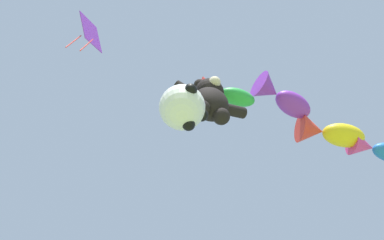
{
  "coord_description": "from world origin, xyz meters",
  "views": [
    {
      "loc": [
        -1.99,
        -0.04,
        1.03
      ],
      "look_at": [
        -0.27,
        3.96,
        10.94
      ],
      "focal_mm": 40.0,
      "sensor_mm": 36.0,
      "label": 1
    }
  ],
  "objects_px": {
    "teddy_bear_kite": "(210,100)",
    "soccer_ball_kite": "(183,108)",
    "fish_kite_cobalt": "(377,149)",
    "diamond_kite": "(90,34)",
    "fish_kite_emerald": "(224,94)",
    "fish_kite_violet": "(281,97)",
    "fish_kite_goldfin": "(327,133)"
  },
  "relations": [
    {
      "from": "soccer_ball_kite",
      "to": "fish_kite_cobalt",
      "type": "distance_m",
      "value": 7.52
    },
    {
      "from": "teddy_bear_kite",
      "to": "fish_kite_violet",
      "type": "bearing_deg",
      "value": -10.36
    },
    {
      "from": "teddy_bear_kite",
      "to": "fish_kite_cobalt",
      "type": "relative_size",
      "value": 1.01
    },
    {
      "from": "fish_kite_violet",
      "to": "fish_kite_cobalt",
      "type": "relative_size",
      "value": 0.94
    },
    {
      "from": "fish_kite_goldfin",
      "to": "diamond_kite",
      "type": "xyz_separation_m",
      "value": [
        -7.95,
        0.1,
        0.44
      ]
    },
    {
      "from": "teddy_bear_kite",
      "to": "soccer_ball_kite",
      "type": "bearing_deg",
      "value": -165.74
    },
    {
      "from": "fish_kite_goldfin",
      "to": "fish_kite_emerald",
      "type": "bearing_deg",
      "value": 178.64
    },
    {
      "from": "teddy_bear_kite",
      "to": "diamond_kite",
      "type": "distance_m",
      "value": 4.25
    },
    {
      "from": "fish_kite_violet",
      "to": "teddy_bear_kite",
      "type": "bearing_deg",
      "value": 169.64
    },
    {
      "from": "fish_kite_emerald",
      "to": "fish_kite_violet",
      "type": "bearing_deg",
      "value": -17.0
    },
    {
      "from": "fish_kite_violet",
      "to": "fish_kite_goldfin",
      "type": "height_order",
      "value": "fish_kite_violet"
    },
    {
      "from": "teddy_bear_kite",
      "to": "fish_kite_goldfin",
      "type": "height_order",
      "value": "fish_kite_goldfin"
    },
    {
      "from": "teddy_bear_kite",
      "to": "fish_kite_emerald",
      "type": "relative_size",
      "value": 1.22
    },
    {
      "from": "soccer_ball_kite",
      "to": "fish_kite_goldfin",
      "type": "relative_size",
      "value": 0.51
    },
    {
      "from": "teddy_bear_kite",
      "to": "fish_kite_violet",
      "type": "xyz_separation_m",
      "value": [
        2.27,
        -0.42,
        1.62
      ]
    },
    {
      "from": "fish_kite_cobalt",
      "to": "diamond_kite",
      "type": "bearing_deg",
      "value": 178.69
    },
    {
      "from": "fish_kite_violet",
      "to": "soccer_ball_kite",
      "type": "bearing_deg",
      "value": 176.4
    },
    {
      "from": "fish_kite_emerald",
      "to": "fish_kite_violet",
      "type": "relative_size",
      "value": 0.88
    },
    {
      "from": "fish_kite_violet",
      "to": "diamond_kite",
      "type": "bearing_deg",
      "value": 174.95
    },
    {
      "from": "fish_kite_violet",
      "to": "diamond_kite",
      "type": "distance_m",
      "value": 6.1
    },
    {
      "from": "fish_kite_emerald",
      "to": "fish_kite_goldfin",
      "type": "distance_m",
      "value": 3.6
    },
    {
      "from": "fish_kite_goldfin",
      "to": "fish_kite_cobalt",
      "type": "xyz_separation_m",
      "value": [
        1.75,
        -0.13,
        -0.04
      ]
    },
    {
      "from": "fish_kite_violet",
      "to": "fish_kite_goldfin",
      "type": "bearing_deg",
      "value": 13.24
    },
    {
      "from": "soccer_ball_kite",
      "to": "diamond_kite",
      "type": "xyz_separation_m",
      "value": [
        -2.94,
        0.34,
        3.77
      ]
    },
    {
      "from": "soccer_ball_kite",
      "to": "fish_kite_emerald",
      "type": "relative_size",
      "value": 0.65
    },
    {
      "from": "fish_kite_cobalt",
      "to": "soccer_ball_kite",
      "type": "bearing_deg",
      "value": -179.0
    },
    {
      "from": "teddy_bear_kite",
      "to": "fish_kite_violet",
      "type": "relative_size",
      "value": 1.07
    },
    {
      "from": "soccer_ball_kite",
      "to": "fish_kite_cobalt",
      "type": "bearing_deg",
      "value": 1.0
    },
    {
      "from": "soccer_ball_kite",
      "to": "fish_kite_emerald",
      "type": "height_order",
      "value": "fish_kite_emerald"
    },
    {
      "from": "teddy_bear_kite",
      "to": "soccer_ball_kite",
      "type": "xyz_separation_m",
      "value": [
        -0.86,
        -0.22,
        -1.87
      ]
    },
    {
      "from": "teddy_bear_kite",
      "to": "fish_kite_goldfin",
      "type": "distance_m",
      "value": 4.39
    },
    {
      "from": "soccer_ball_kite",
      "to": "fish_kite_cobalt",
      "type": "xyz_separation_m",
      "value": [
        6.76,
        0.12,
        3.29
      ]
    }
  ]
}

